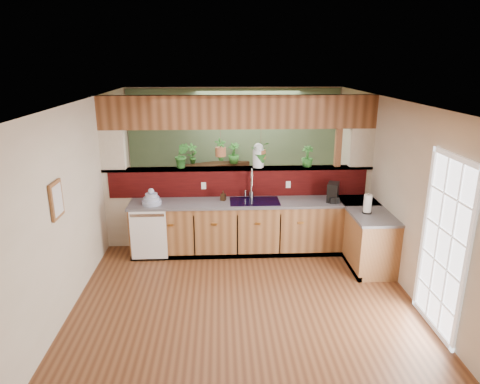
{
  "coord_description": "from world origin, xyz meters",
  "views": [
    {
      "loc": [
        -0.31,
        -5.74,
        3.15
      ],
      "look_at": [
        -0.01,
        0.7,
        1.15
      ],
      "focal_mm": 32.0,
      "sensor_mm": 36.0,
      "label": 1
    }
  ],
  "objects_px": {
    "paper_towel": "(368,204)",
    "glass_jar": "(258,155)",
    "faucet": "(251,182)",
    "soap_dispenser": "(223,196)",
    "coffee_maker": "(333,193)",
    "shelving_console": "(214,186)",
    "dish_stack": "(152,199)"
  },
  "relations": [
    {
      "from": "paper_towel",
      "to": "glass_jar",
      "type": "relative_size",
      "value": 0.75
    },
    {
      "from": "glass_jar",
      "to": "faucet",
      "type": "bearing_deg",
      "value": -120.77
    },
    {
      "from": "faucet",
      "to": "soap_dispenser",
      "type": "distance_m",
      "value": 0.52
    },
    {
      "from": "soap_dispenser",
      "to": "coffee_maker",
      "type": "height_order",
      "value": "coffee_maker"
    },
    {
      "from": "soap_dispenser",
      "to": "paper_towel",
      "type": "xyz_separation_m",
      "value": [
        2.2,
        -0.71,
        0.06
      ]
    },
    {
      "from": "paper_towel",
      "to": "shelving_console",
      "type": "relative_size",
      "value": 0.2
    },
    {
      "from": "soap_dispenser",
      "to": "coffee_maker",
      "type": "xyz_separation_m",
      "value": [
        1.81,
        -0.13,
        0.06
      ]
    },
    {
      "from": "paper_towel",
      "to": "soap_dispenser",
      "type": "bearing_deg",
      "value": 162.08
    },
    {
      "from": "paper_towel",
      "to": "glass_jar",
      "type": "xyz_separation_m",
      "value": [
        -1.59,
        1.02,
        0.56
      ]
    },
    {
      "from": "coffee_maker",
      "to": "faucet",
      "type": "bearing_deg",
      "value": -167.17
    },
    {
      "from": "soap_dispenser",
      "to": "glass_jar",
      "type": "bearing_deg",
      "value": 26.91
    },
    {
      "from": "paper_towel",
      "to": "glass_jar",
      "type": "bearing_deg",
      "value": 147.37
    },
    {
      "from": "coffee_maker",
      "to": "glass_jar",
      "type": "distance_m",
      "value": 1.4
    },
    {
      "from": "paper_towel",
      "to": "shelving_console",
      "type": "height_order",
      "value": "paper_towel"
    },
    {
      "from": "faucet",
      "to": "coffee_maker",
      "type": "xyz_separation_m",
      "value": [
        1.34,
        -0.22,
        -0.14
      ]
    },
    {
      "from": "coffee_maker",
      "to": "dish_stack",
      "type": "bearing_deg",
      "value": -157.67
    },
    {
      "from": "soap_dispenser",
      "to": "shelving_console",
      "type": "xyz_separation_m",
      "value": [
        -0.18,
        2.21,
        -0.49
      ]
    },
    {
      "from": "soap_dispenser",
      "to": "paper_towel",
      "type": "relative_size",
      "value": 0.54
    },
    {
      "from": "coffee_maker",
      "to": "shelving_console",
      "type": "bearing_deg",
      "value": 152.43
    },
    {
      "from": "dish_stack",
      "to": "coffee_maker",
      "type": "xyz_separation_m",
      "value": [
        2.98,
        0.02,
        0.06
      ]
    },
    {
      "from": "faucet",
      "to": "coffee_maker",
      "type": "height_order",
      "value": "faucet"
    },
    {
      "from": "faucet",
      "to": "glass_jar",
      "type": "relative_size",
      "value": 1.27
    },
    {
      "from": "glass_jar",
      "to": "coffee_maker",
      "type": "bearing_deg",
      "value": -20.13
    },
    {
      "from": "faucet",
      "to": "paper_towel",
      "type": "relative_size",
      "value": 1.69
    },
    {
      "from": "dish_stack",
      "to": "soap_dispenser",
      "type": "relative_size",
      "value": 1.83
    },
    {
      "from": "soap_dispenser",
      "to": "coffee_maker",
      "type": "distance_m",
      "value": 1.82
    },
    {
      "from": "faucet",
      "to": "paper_towel",
      "type": "bearing_deg",
      "value": -24.71
    },
    {
      "from": "faucet",
      "to": "glass_jar",
      "type": "height_order",
      "value": "glass_jar"
    },
    {
      "from": "faucet",
      "to": "dish_stack",
      "type": "xyz_separation_m",
      "value": [
        -1.64,
        -0.23,
        -0.2
      ]
    },
    {
      "from": "dish_stack",
      "to": "shelving_console",
      "type": "distance_m",
      "value": 2.6
    },
    {
      "from": "faucet",
      "to": "soap_dispenser",
      "type": "relative_size",
      "value": 3.11
    },
    {
      "from": "glass_jar",
      "to": "shelving_console",
      "type": "bearing_deg",
      "value": 112.47
    }
  ]
}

